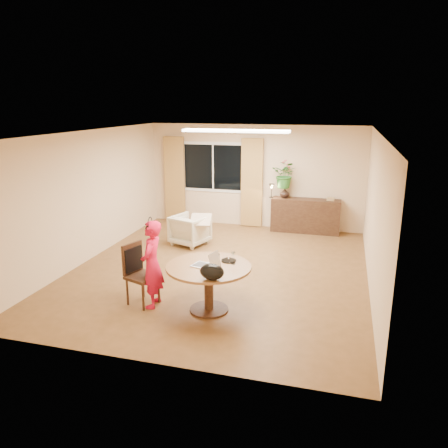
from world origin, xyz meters
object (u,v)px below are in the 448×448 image
at_px(dining_chair, 142,275).
at_px(child, 152,264).
at_px(armchair, 190,230).
at_px(sideboard, 305,216).
at_px(dining_table, 209,275).

height_order(dining_chair, child, child).
bearing_deg(armchair, dining_chair, 114.21).
relative_size(child, armchair, 1.87).
bearing_deg(armchair, child, 117.53).
height_order(armchair, sideboard, sideboard).
distance_m(dining_table, sideboard, 4.82).
relative_size(dining_table, sideboard, 0.77).
height_order(dining_table, sideboard, sideboard).
relative_size(dining_chair, child, 0.70).
height_order(child, armchair, child).
bearing_deg(child, armchair, -176.26).
bearing_deg(dining_chair, dining_table, 22.53).
relative_size(dining_table, armchair, 1.74).
bearing_deg(armchair, dining_table, 133.24).
xyz_separation_m(dining_chair, armchair, (-0.30, 3.08, -0.15)).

